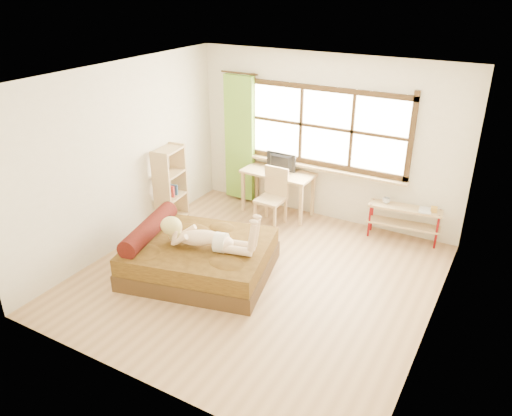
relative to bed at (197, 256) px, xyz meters
The scene contains 18 objects.
floor 0.88m from the bed, 19.99° to the left, with size 4.50×4.50×0.00m, color #9E754C.
ceiling 2.59m from the bed, 19.99° to the left, with size 4.50×4.50×0.00m, color white.
wall_back 2.87m from the bed, 72.69° to the left, with size 4.50×4.50×0.00m, color silver.
wall_front 2.38m from the bed, 68.05° to the right, with size 4.50×4.50×0.00m, color silver.
wall_left 1.85m from the bed, 168.85° to the left, with size 4.50×4.50×0.00m, color silver.
wall_right 3.24m from the bed, ahead, with size 4.50×4.50×0.00m, color silver.
window 2.91m from the bed, 72.50° to the left, with size 2.80×0.16×1.46m.
curtain 2.69m from the bed, 107.43° to the left, with size 0.55×0.10×2.20m, color #5E9127.
bed is the anchor object (origin of this frame).
woman 0.54m from the bed, 11.33° to the right, with size 1.32×0.38×0.57m, color beige, non-canonical shape.
kitten 0.76m from the bed, behind, with size 0.28×0.11×0.23m, color black, non-canonical shape.
desk 2.28m from the bed, 87.59° to the left, with size 1.23×0.60×0.76m.
monitor 2.38m from the bed, 87.64° to the left, with size 0.54×0.07×0.31m, color black.
chair 1.90m from the bed, 84.00° to the left, with size 0.44×0.44×0.95m.
pipe_shelf 3.25m from the bed, 46.64° to the left, with size 1.12×0.40×0.62m.
cup 3.06m from the bed, 50.89° to the left, with size 0.11×0.11×0.09m, color gray.
book 3.39m from the bed, 44.29° to the left, with size 0.18×0.25×0.02m, color gray.
bookshelf 1.74m from the bed, 139.50° to the left, with size 0.38×0.59×1.28m.
Camera 1 is at (2.81, -5.03, 3.77)m, focal length 35.00 mm.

